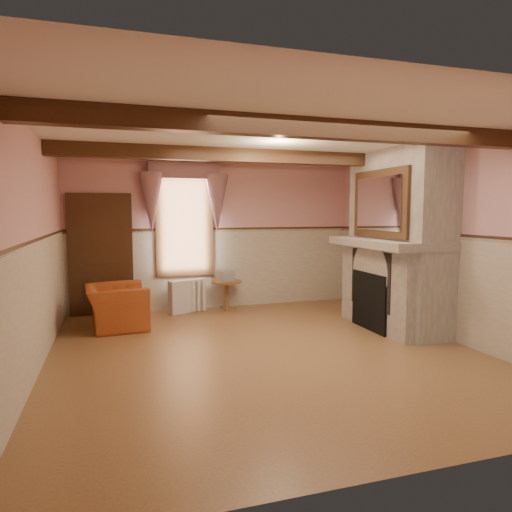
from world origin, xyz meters
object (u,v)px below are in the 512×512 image
object	(u,v)px
armchair	(116,307)
bowl	(387,236)
radiator	(187,296)
oil_lamp	(370,229)
side_table	(227,295)
mantel_clock	(362,231)

from	to	relation	value
armchair	bowl	world-z (taller)	bowl
radiator	oil_lamp	bearing A→B (deg)	-49.32
radiator	bowl	bearing A→B (deg)	-56.50
armchair	radiator	xyz separation A→B (m)	(1.25, 0.82, -0.04)
side_table	bowl	xyz separation A→B (m)	(2.11, -2.04, 1.19)
radiator	mantel_clock	xyz separation A→B (m)	(2.86, -1.30, 1.22)
radiator	mantel_clock	world-z (taller)	mantel_clock
armchair	radiator	world-z (taller)	armchair
oil_lamp	mantel_clock	bearing A→B (deg)	90.00
armchair	oil_lamp	bearing A→B (deg)	-104.67
radiator	oil_lamp	xyz separation A→B (m)	(2.86, -1.54, 1.26)
side_table	oil_lamp	bearing A→B (deg)	-36.27
side_table	radiator	world-z (taller)	radiator
side_table	radiator	xyz separation A→B (m)	(-0.75, 0.00, 0.02)
armchair	oil_lamp	xyz separation A→B (m)	(4.11, -0.73, 1.22)
bowl	oil_lamp	distance (m)	0.51
mantel_clock	bowl	bearing A→B (deg)	-90.00
bowl	mantel_clock	xyz separation A→B (m)	(0.00, 0.75, 0.06)
armchair	side_table	bearing A→B (deg)	-72.38
armchair	oil_lamp	world-z (taller)	oil_lamp
bowl	mantel_clock	distance (m)	0.75
armchair	radiator	distance (m)	1.50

